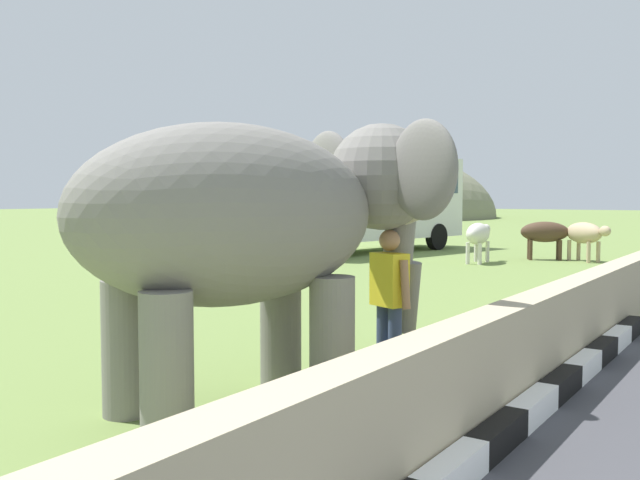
% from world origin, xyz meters
% --- Properties ---
extents(barrier_parapet, '(28.00, 0.36, 1.00)m').
position_xyz_m(barrier_parapet, '(2.00, 3.77, 0.50)').
color(barrier_parapet, tan).
rests_on(barrier_parapet, ground_plane).
extents(elephant, '(4.07, 3.02, 2.81)m').
position_xyz_m(elephant, '(1.87, 5.80, 1.81)').
color(elephant, slate).
rests_on(elephant, ground_plane).
extents(person_handler, '(0.37, 0.64, 1.66)m').
position_xyz_m(person_handler, '(3.31, 5.22, 0.93)').
color(person_handler, navy).
rests_on(person_handler, ground_plane).
extents(bus_white, '(8.90, 4.16, 3.50)m').
position_xyz_m(bus_white, '(18.28, 14.40, 2.08)').
color(bus_white, silver).
rests_on(bus_white, ground_plane).
extents(cow_near, '(1.92, 0.76, 1.23)m').
position_xyz_m(cow_near, '(16.60, 9.43, 0.87)').
color(cow_near, beige).
rests_on(cow_near, ground_plane).
extents(cow_mid, '(1.19, 1.88, 1.23)m').
position_xyz_m(cow_mid, '(18.85, 8.05, 0.87)').
color(cow_mid, '#473323').
rests_on(cow_mid, ground_plane).
extents(cow_far, '(1.48, 1.76, 1.23)m').
position_xyz_m(cow_far, '(18.90, 6.87, 0.87)').
color(cow_far, tan).
rests_on(cow_far, ground_plane).
extents(hill_east, '(27.68, 22.14, 12.94)m').
position_xyz_m(hill_east, '(55.00, 35.03, 0.00)').
color(hill_east, '#707158').
rests_on(hill_east, ground_plane).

